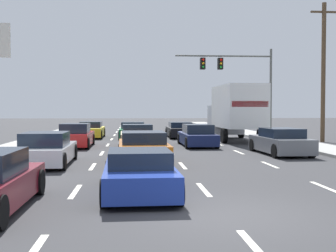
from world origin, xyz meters
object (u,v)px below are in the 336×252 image
Objects in this scene: car_red at (76,136)px; car_black at (180,130)px; car_tan at (137,137)px; car_orange at (143,149)px; car_navy at (197,136)px; car_gray at (280,142)px; car_white at (46,150)px; utility_pole_mid at (323,71)px; box_truck at (235,110)px; car_yellow at (91,130)px; car_green at (133,131)px; traffic_signal_mast at (232,71)px; car_blue at (139,173)px.

car_red is 10.22m from car_black.
car_tan reaches higher than car_orange.
car_navy is 1.05× the size of car_gray.
utility_pole_mid is (15.80, 10.61, 4.10)m from car_white.
utility_pole_mid is at bearing -13.79° from box_truck.
car_yellow reaches higher than car_black.
car_green is (3.10, -1.03, -0.02)m from car_yellow.
car_white reaches higher than car_yellow.
car_gray is at bearing -52.02° from car_yellow.
car_red is 0.96× the size of car_orange.
box_truck is at bearing 21.04° from car_red.
traffic_signal_mast is at bearing 15.08° from car_yellow.
car_navy is (6.85, -8.06, 0.01)m from car_yellow.
car_yellow is 0.97× the size of car_white.
car_white reaches higher than car_blue.
car_tan is (3.61, 7.64, 0.01)m from car_white.
car_blue is at bearing -90.41° from car_tan.
car_white is at bearing -90.90° from car_yellow.
car_black is 0.98× the size of car_navy.
car_yellow is 10.94m from box_truck.
car_navy is at bearing -0.43° from car_red.
car_white is at bearing -131.60° from car_navy.
utility_pole_mid is at bearing -19.51° from car_green.
car_orange reaches higher than car_yellow.
car_blue is 14.58m from car_navy.
car_navy is at bearing 48.40° from car_white.
utility_pole_mid is at bearing 13.68° from car_tan.
car_red is at bearing -170.73° from utility_pole_mid.
car_yellow is at bearing 98.35° from car_blue.
car_tan is 0.45× the size of utility_pole_mid.
car_green is 0.97× the size of car_orange.
car_tan is 3.51m from car_navy.
car_gray reaches higher than car_black.
traffic_signal_mast is (8.09, 11.50, 4.74)m from car_tan.
car_red is (-0.14, -8.01, 0.03)m from car_yellow.
car_black is at bearing 150.30° from utility_pole_mid.
car_orange is at bearing -118.73° from box_truck.
car_white is 3.76m from car_orange.
car_green is at bearing 156.22° from box_truck.
car_tan is 0.50× the size of traffic_signal_mast.
car_orange is (0.15, -7.59, 0.00)m from car_tan.
car_blue is 21.18m from utility_pole_mid.
car_black is 5.25m from box_truck.
box_truck is (10.18, 3.92, 1.49)m from car_red.
car_blue is 0.94× the size of car_navy.
car_orange is 0.51× the size of utility_pole_mid.
car_blue is 0.99× the size of car_gray.
car_gray is (10.13, -12.98, 0.02)m from car_yellow.
car_green is 0.96× the size of car_navy.
traffic_signal_mast reaches higher than car_red.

